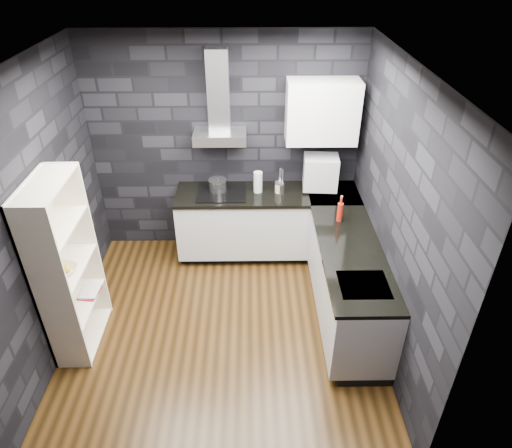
{
  "coord_description": "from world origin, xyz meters",
  "views": [
    {
      "loc": [
        0.3,
        -3.5,
        3.55
      ],
      "look_at": [
        0.35,
        0.45,
        1.0
      ],
      "focal_mm": 32.0,
      "sensor_mm": 36.0,
      "label": 1
    }
  ],
  "objects_px": {
    "glass_vase": "(258,182)",
    "fruit_bowl": "(64,270)",
    "pot": "(218,185)",
    "storage_jar": "(279,188)",
    "red_bottle": "(340,212)",
    "bookshelf": "(67,268)",
    "utensil_crock": "(281,188)",
    "appliance_garage": "(320,172)"
  },
  "relations": [
    {
      "from": "bookshelf",
      "to": "fruit_bowl",
      "type": "relative_size",
      "value": 7.66
    },
    {
      "from": "appliance_garage",
      "to": "red_bottle",
      "type": "xyz_separation_m",
      "value": [
        0.12,
        -0.72,
        -0.12
      ]
    },
    {
      "from": "pot",
      "to": "fruit_bowl",
      "type": "xyz_separation_m",
      "value": [
        -1.32,
        -1.55,
        -0.04
      ]
    },
    {
      "from": "utensil_crock",
      "to": "fruit_bowl",
      "type": "distance_m",
      "value": 2.56
    },
    {
      "from": "bookshelf",
      "to": "fruit_bowl",
      "type": "distance_m",
      "value": 0.08
    },
    {
      "from": "pot",
      "to": "bookshelf",
      "type": "bearing_deg",
      "value": -131.68
    },
    {
      "from": "pot",
      "to": "red_bottle",
      "type": "bearing_deg",
      "value": -27.06
    },
    {
      "from": "pot",
      "to": "fruit_bowl",
      "type": "distance_m",
      "value": 2.04
    },
    {
      "from": "appliance_garage",
      "to": "bookshelf",
      "type": "xyz_separation_m",
      "value": [
        -2.55,
        -1.52,
        -0.22
      ]
    },
    {
      "from": "pot",
      "to": "red_bottle",
      "type": "xyz_separation_m",
      "value": [
        1.35,
        -0.69,
        0.03
      ]
    },
    {
      "from": "utensil_crock",
      "to": "appliance_garage",
      "type": "relative_size",
      "value": 0.3
    },
    {
      "from": "glass_vase",
      "to": "fruit_bowl",
      "type": "relative_size",
      "value": 1.09
    },
    {
      "from": "storage_jar",
      "to": "bookshelf",
      "type": "xyz_separation_m",
      "value": [
        -2.06,
        -1.44,
        -0.06
      ]
    },
    {
      "from": "red_bottle",
      "to": "pot",
      "type": "bearing_deg",
      "value": 152.94
    },
    {
      "from": "pot",
      "to": "bookshelf",
      "type": "distance_m",
      "value": 1.99
    },
    {
      "from": "utensil_crock",
      "to": "appliance_garage",
      "type": "height_order",
      "value": "appliance_garage"
    },
    {
      "from": "pot",
      "to": "utensil_crock",
      "type": "height_order",
      "value": "pot"
    },
    {
      "from": "bookshelf",
      "to": "appliance_garage",
      "type": "bearing_deg",
      "value": 39.83
    },
    {
      "from": "utensil_crock",
      "to": "red_bottle",
      "type": "relative_size",
      "value": 0.55
    },
    {
      "from": "pot",
      "to": "storage_jar",
      "type": "bearing_deg",
      "value": -3.49
    },
    {
      "from": "pot",
      "to": "bookshelf",
      "type": "relative_size",
      "value": 0.12
    },
    {
      "from": "utensil_crock",
      "to": "bookshelf",
      "type": "bearing_deg",
      "value": -145.32
    },
    {
      "from": "utensil_crock",
      "to": "appliance_garage",
      "type": "distance_m",
      "value": 0.51
    },
    {
      "from": "pot",
      "to": "fruit_bowl",
      "type": "height_order",
      "value": "pot"
    },
    {
      "from": "appliance_garage",
      "to": "bookshelf",
      "type": "bearing_deg",
      "value": -144.91
    },
    {
      "from": "fruit_bowl",
      "to": "storage_jar",
      "type": "bearing_deg",
      "value": 36.25
    },
    {
      "from": "glass_vase",
      "to": "red_bottle",
      "type": "distance_m",
      "value": 1.1
    },
    {
      "from": "utensil_crock",
      "to": "bookshelf",
      "type": "height_order",
      "value": "bookshelf"
    },
    {
      "from": "utensil_crock",
      "to": "fruit_bowl",
      "type": "bearing_deg",
      "value": -144.09
    },
    {
      "from": "fruit_bowl",
      "to": "bookshelf",
      "type": "bearing_deg",
      "value": 90.0
    },
    {
      "from": "pot",
      "to": "red_bottle",
      "type": "height_order",
      "value": "red_bottle"
    },
    {
      "from": "pot",
      "to": "glass_vase",
      "type": "xyz_separation_m",
      "value": [
        0.48,
        -0.02,
        0.05
      ]
    },
    {
      "from": "storage_jar",
      "to": "bookshelf",
      "type": "bearing_deg",
      "value": -144.99
    },
    {
      "from": "appliance_garage",
      "to": "bookshelf",
      "type": "height_order",
      "value": "bookshelf"
    },
    {
      "from": "utensil_crock",
      "to": "red_bottle",
      "type": "xyz_separation_m",
      "value": [
        0.6,
        -0.64,
        0.05
      ]
    },
    {
      "from": "pot",
      "to": "red_bottle",
      "type": "relative_size",
      "value": 0.98
    },
    {
      "from": "pot",
      "to": "appliance_garage",
      "type": "distance_m",
      "value": 1.24
    },
    {
      "from": "storage_jar",
      "to": "bookshelf",
      "type": "relative_size",
      "value": 0.07
    },
    {
      "from": "red_bottle",
      "to": "bookshelf",
      "type": "relative_size",
      "value": 0.12
    },
    {
      "from": "glass_vase",
      "to": "storage_jar",
      "type": "xyz_separation_m",
      "value": [
        0.25,
        -0.02,
        -0.07
      ]
    },
    {
      "from": "storage_jar",
      "to": "appliance_garage",
      "type": "relative_size",
      "value": 0.3
    },
    {
      "from": "red_bottle",
      "to": "utensil_crock",
      "type": "bearing_deg",
      "value": 133.15
    }
  ]
}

